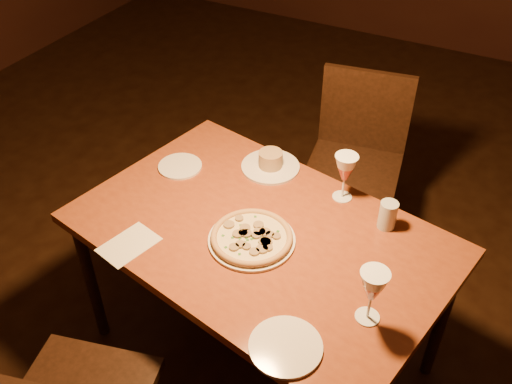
% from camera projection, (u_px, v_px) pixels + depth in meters
% --- Properties ---
extents(floor, '(7.00, 7.00, 0.00)m').
position_uv_depth(floor, '(239.00, 342.00, 2.58)').
color(floor, black).
rests_on(floor, ground).
extents(dining_table, '(1.50, 1.13, 0.72)m').
position_uv_depth(dining_table, '(261.00, 244.00, 2.13)').
color(dining_table, brown).
rests_on(dining_table, floor).
extents(chair_far, '(0.51, 0.51, 0.91)m').
position_uv_depth(chair_far, '(356.00, 156.00, 2.82)').
color(chair_far, black).
rests_on(chair_far, floor).
extents(pizza_plate, '(0.31, 0.31, 0.03)m').
position_uv_depth(pizza_plate, '(252.00, 237.00, 2.04)').
color(pizza_plate, silver).
rests_on(pizza_plate, dining_table).
extents(ramekin_saucer, '(0.24, 0.24, 0.08)m').
position_uv_depth(ramekin_saucer, '(271.00, 163.00, 2.38)').
color(ramekin_saucer, silver).
rests_on(ramekin_saucer, dining_table).
extents(wine_glass_far, '(0.09, 0.09, 0.20)m').
position_uv_depth(wine_glass_far, '(344.00, 177.00, 2.18)').
color(wine_glass_far, '#BC4E4E').
rests_on(wine_glass_far, dining_table).
extents(wine_glass_right, '(0.09, 0.09, 0.20)m').
position_uv_depth(wine_glass_right, '(371.00, 296.00, 1.72)').
color(wine_glass_right, '#BC4E4E').
rests_on(wine_glass_right, dining_table).
extents(water_tumbler, '(0.07, 0.07, 0.11)m').
position_uv_depth(water_tumbler, '(388.00, 215.00, 2.07)').
color(water_tumbler, '#AEB8BE').
rests_on(water_tumbler, dining_table).
extents(side_plate_left, '(0.18, 0.18, 0.01)m').
position_uv_depth(side_plate_left, '(180.00, 166.00, 2.39)').
color(side_plate_left, silver).
rests_on(side_plate_left, dining_table).
extents(side_plate_near, '(0.22, 0.22, 0.01)m').
position_uv_depth(side_plate_near, '(286.00, 347.00, 1.69)').
color(side_plate_near, silver).
rests_on(side_plate_near, dining_table).
extents(menu_card, '(0.18, 0.23, 0.00)m').
position_uv_depth(menu_card, '(129.00, 245.00, 2.03)').
color(menu_card, silver).
rests_on(menu_card, dining_table).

